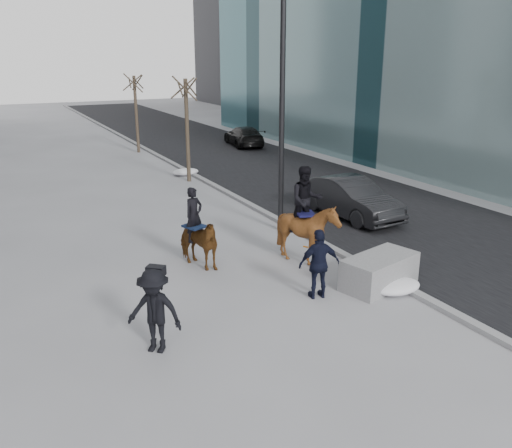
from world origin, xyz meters
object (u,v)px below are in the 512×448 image
planter (379,271)px  mounted_right (307,226)px  mounted_left (196,238)px  car_near (350,198)px

planter → mounted_right: size_ratio=0.74×
mounted_left → car_near: bearing=16.6°
planter → mounted_left: (-3.69, 3.38, 0.43)m
mounted_left → mounted_right: bearing=-21.3°
mounted_left → mounted_right: mounted_right is taller
planter → mounted_right: (-0.78, 2.24, 0.71)m
mounted_right → mounted_left: bearing=158.7°
car_near → planter: bearing=-122.9°
planter → mounted_right: mounted_right is taller
planter → car_near: car_near is taller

